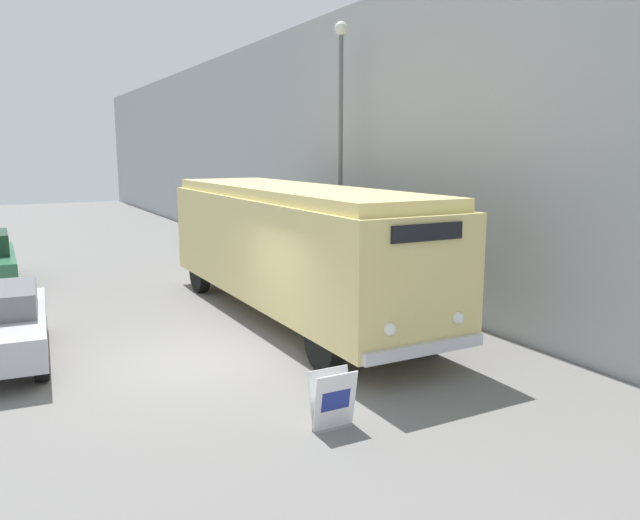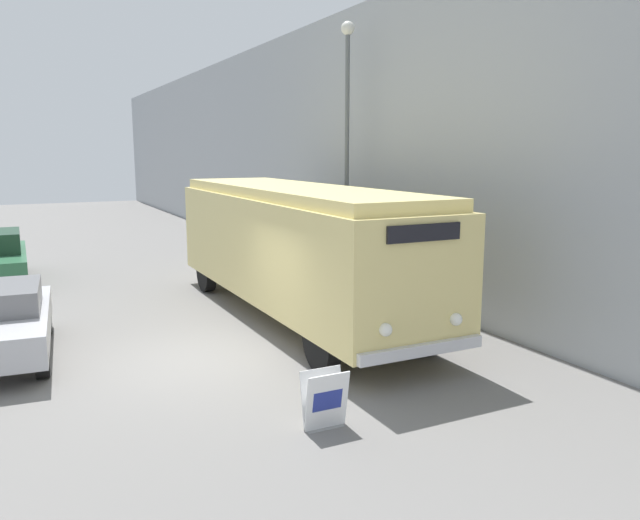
% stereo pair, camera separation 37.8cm
% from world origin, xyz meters
% --- Properties ---
extents(ground_plane, '(80.00, 80.00, 0.00)m').
position_xyz_m(ground_plane, '(0.00, 0.00, 0.00)').
color(ground_plane, slate).
extents(building_wall_right, '(0.30, 60.00, 7.90)m').
position_xyz_m(building_wall_right, '(6.36, 10.00, 3.95)').
color(building_wall_right, '#9EA3A8').
rests_on(building_wall_right, ground_plane).
extents(vintage_bus, '(2.54, 10.13, 3.08)m').
position_xyz_m(vintage_bus, '(3.02, 2.02, 1.77)').
color(vintage_bus, black).
rests_on(vintage_bus, ground_plane).
extents(sign_board, '(0.64, 0.32, 0.84)m').
position_xyz_m(sign_board, '(0.90, -3.67, 0.41)').
color(sign_board, gray).
rests_on(sign_board, ground_plane).
extents(streetlamp, '(0.36, 0.36, 7.26)m').
position_xyz_m(streetlamp, '(5.49, 4.05, 4.62)').
color(streetlamp, '#595E60').
rests_on(streetlamp, ground_plane).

